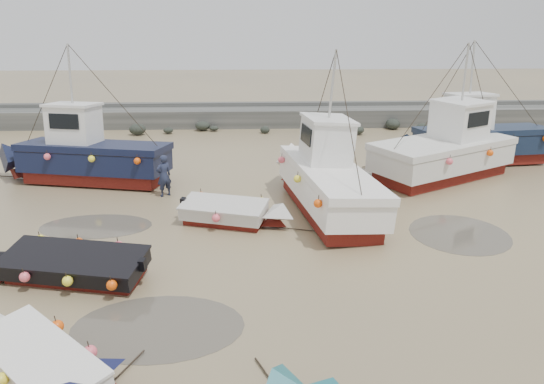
{
  "coord_description": "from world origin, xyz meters",
  "views": [
    {
      "loc": [
        -1.77,
        -14.63,
        7.57
      ],
      "look_at": [
        -1.08,
        3.46,
        1.4
      ],
      "focal_mm": 35.0,
      "sensor_mm": 36.0,
      "label": 1
    }
  ],
  "objects_px": {
    "dinghy_0": "(35,354)",
    "dinghy_4": "(64,261)",
    "person": "(165,196)",
    "dinghy_5": "(234,210)",
    "cabin_boat_3": "(451,149)",
    "cabin_boat_1": "(323,177)",
    "cabin_boat_0": "(82,154)",
    "cabin_boat_2": "(472,138)"
  },
  "relations": [
    {
      "from": "dinghy_0",
      "to": "dinghy_4",
      "type": "distance_m",
      "value": 4.63
    },
    {
      "from": "dinghy_4",
      "to": "person",
      "type": "xyz_separation_m",
      "value": [
        1.83,
        7.38,
        -0.54
      ]
    },
    {
      "from": "dinghy_5",
      "to": "dinghy_0",
      "type": "bearing_deg",
      "value": -8.2
    },
    {
      "from": "dinghy_5",
      "to": "cabin_boat_3",
      "type": "xyz_separation_m",
      "value": [
        10.24,
        5.76,
        0.78
      ]
    },
    {
      "from": "person",
      "to": "dinghy_0",
      "type": "bearing_deg",
      "value": 49.33
    },
    {
      "from": "cabin_boat_1",
      "to": "person",
      "type": "height_order",
      "value": "cabin_boat_1"
    },
    {
      "from": "dinghy_4",
      "to": "person",
      "type": "bearing_deg",
      "value": -1.48
    },
    {
      "from": "dinghy_0",
      "to": "dinghy_4",
      "type": "bearing_deg",
      "value": 55.05
    },
    {
      "from": "dinghy_4",
      "to": "cabin_boat_1",
      "type": "xyz_separation_m",
      "value": [
        8.45,
        5.66,
        0.79
      ]
    },
    {
      "from": "dinghy_4",
      "to": "cabin_boat_1",
      "type": "height_order",
      "value": "cabin_boat_1"
    },
    {
      "from": "cabin_boat_0",
      "to": "cabin_boat_3",
      "type": "distance_m",
      "value": 17.41
    },
    {
      "from": "cabin_boat_0",
      "to": "cabin_boat_3",
      "type": "relative_size",
      "value": 1.03
    },
    {
      "from": "dinghy_4",
      "to": "person",
      "type": "height_order",
      "value": "dinghy_4"
    },
    {
      "from": "dinghy_4",
      "to": "cabin_boat_3",
      "type": "distance_m",
      "value": 18.08
    },
    {
      "from": "dinghy_0",
      "to": "dinghy_5",
      "type": "xyz_separation_m",
      "value": [
        4.05,
        8.61,
        0.01
      ]
    },
    {
      "from": "dinghy_0",
      "to": "cabin_boat_3",
      "type": "distance_m",
      "value": 20.29
    },
    {
      "from": "dinghy_0",
      "to": "cabin_boat_0",
      "type": "distance_m",
      "value": 14.45
    },
    {
      "from": "cabin_boat_1",
      "to": "person",
      "type": "xyz_separation_m",
      "value": [
        -6.61,
        1.73,
        -1.33
      ]
    },
    {
      "from": "dinghy_4",
      "to": "cabin_boat_0",
      "type": "relative_size",
      "value": 0.66
    },
    {
      "from": "dinghy_0",
      "to": "cabin_boat_3",
      "type": "height_order",
      "value": "cabin_boat_3"
    },
    {
      "from": "dinghy_0",
      "to": "person",
      "type": "relative_size",
      "value": 2.58
    },
    {
      "from": "dinghy_5",
      "to": "cabin_boat_2",
      "type": "height_order",
      "value": "cabin_boat_2"
    },
    {
      "from": "dinghy_0",
      "to": "person",
      "type": "bearing_deg",
      "value": 39.71
    },
    {
      "from": "cabin_boat_3",
      "to": "dinghy_4",
      "type": "bearing_deg",
      "value": -86.91
    },
    {
      "from": "dinghy_0",
      "to": "cabin_boat_1",
      "type": "distance_m",
      "value": 12.74
    },
    {
      "from": "cabin_boat_2",
      "to": "dinghy_5",
      "type": "bearing_deg",
      "value": 116.34
    },
    {
      "from": "dinghy_4",
      "to": "cabin_boat_1",
      "type": "bearing_deg",
      "value": -43.75
    },
    {
      "from": "cabin_boat_0",
      "to": "person",
      "type": "xyz_separation_m",
      "value": [
        4.09,
        -2.16,
        -1.35
      ]
    },
    {
      "from": "cabin_boat_1",
      "to": "person",
      "type": "distance_m",
      "value": 6.97
    },
    {
      "from": "dinghy_0",
      "to": "dinghy_4",
      "type": "relative_size",
      "value": 0.73
    },
    {
      "from": "dinghy_5",
      "to": "cabin_boat_3",
      "type": "distance_m",
      "value": 11.77
    },
    {
      "from": "cabin_boat_0",
      "to": "dinghy_0",
      "type": "bearing_deg",
      "value": -155.58
    },
    {
      "from": "dinghy_0",
      "to": "person",
      "type": "distance_m",
      "value": 11.99
    },
    {
      "from": "dinghy_5",
      "to": "cabin_boat_2",
      "type": "bearing_deg",
      "value": 140.32
    },
    {
      "from": "dinghy_4",
      "to": "person",
      "type": "distance_m",
      "value": 7.63
    },
    {
      "from": "dinghy_4",
      "to": "cabin_boat_0",
      "type": "distance_m",
      "value": 9.84
    },
    {
      "from": "cabin_boat_0",
      "to": "cabin_boat_1",
      "type": "height_order",
      "value": "same"
    },
    {
      "from": "dinghy_4",
      "to": "cabin_boat_2",
      "type": "xyz_separation_m",
      "value": [
        17.07,
        12.05,
        0.81
      ]
    },
    {
      "from": "dinghy_5",
      "to": "cabin_boat_3",
      "type": "height_order",
      "value": "cabin_boat_3"
    },
    {
      "from": "dinghy_0",
      "to": "cabin_boat_0",
      "type": "height_order",
      "value": "cabin_boat_0"
    },
    {
      "from": "dinghy_0",
      "to": "dinghy_4",
      "type": "xyz_separation_m",
      "value": [
        -0.86,
        4.55,
        -0.01
      ]
    },
    {
      "from": "dinghy_0",
      "to": "dinghy_5",
      "type": "relative_size",
      "value": 0.9
    }
  ]
}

